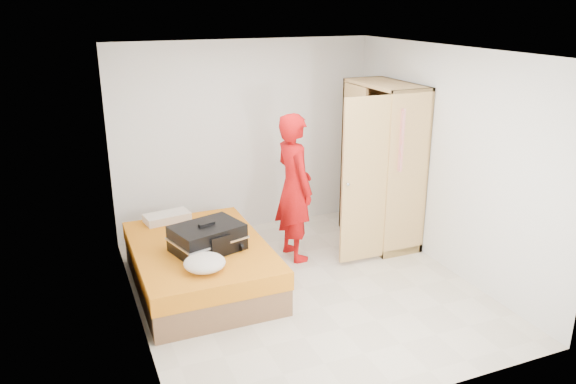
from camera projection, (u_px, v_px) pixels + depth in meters
name	position (u px, v px, depth m)	size (l,w,h in m)	color
room	(306.00, 178.00, 5.88)	(4.00, 4.02, 2.60)	beige
bed	(201.00, 265.00, 6.29)	(1.42, 2.02, 0.50)	brown
wardrobe	(380.00, 169.00, 7.26)	(1.17, 1.20, 2.10)	tan
person	(294.00, 187.00, 6.81)	(0.67, 0.44, 1.83)	red
suitcase	(208.00, 238.00, 6.04)	(0.85, 0.71, 0.32)	black
round_cushion	(205.00, 263.00, 5.60)	(0.42, 0.42, 0.16)	silver
pillow	(167.00, 217.00, 6.87)	(0.54, 0.27, 0.10)	silver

